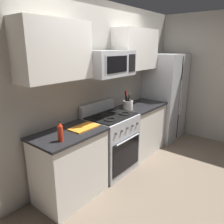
# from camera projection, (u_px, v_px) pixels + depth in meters

# --- Properties ---
(ground_plane) EXTENTS (16.00, 16.00, 0.00)m
(ground_plane) POSITION_uv_depth(u_px,v_px,m) (143.00, 183.00, 3.27)
(ground_plane) COLOR #6B5B4C
(wall_back) EXTENTS (8.00, 0.10, 2.60)m
(wall_back) POSITION_uv_depth(u_px,v_px,m) (93.00, 88.00, 3.48)
(wall_back) COLOR #9E998E
(wall_back) RESTS_ON ground
(counter_left) EXTENTS (0.92, 0.60, 0.91)m
(counter_left) POSITION_uv_depth(u_px,v_px,m) (70.00, 165.00, 2.86)
(counter_left) COLOR silver
(counter_left) RESTS_ON ground
(range_oven) EXTENTS (0.76, 0.64, 1.09)m
(range_oven) POSITION_uv_depth(u_px,v_px,m) (111.00, 143.00, 3.50)
(range_oven) COLOR #B2B5BA
(range_oven) RESTS_ON ground
(counter_right) EXTENTS (0.98, 0.60, 0.91)m
(counter_right) POSITION_uv_depth(u_px,v_px,m) (140.00, 128.00, 4.17)
(counter_right) COLOR silver
(counter_right) RESTS_ON ground
(refrigerator) EXTENTS (0.86, 0.71, 1.79)m
(refrigerator) POSITION_uv_depth(u_px,v_px,m) (165.00, 97.00, 4.74)
(refrigerator) COLOR #B2B5BA
(refrigerator) RESTS_ON ground
(wall_right) EXTENTS (0.10, 8.00, 2.60)m
(wall_right) POSITION_uv_depth(u_px,v_px,m) (203.00, 78.00, 4.67)
(wall_right) COLOR #9E998E
(wall_right) RESTS_ON ground
(microwave) EXTENTS (0.80, 0.44, 0.36)m
(microwave) POSITION_uv_depth(u_px,v_px,m) (109.00, 63.00, 3.17)
(microwave) COLOR #B2B5BA
(upper_cabinets_left) EXTENTS (0.91, 0.34, 0.69)m
(upper_cabinets_left) POSITION_uv_depth(u_px,v_px,m) (54.00, 51.00, 2.55)
(upper_cabinets_left) COLOR silver
(upper_cabinets_right) EXTENTS (0.97, 0.34, 0.69)m
(upper_cabinets_right) POSITION_uv_depth(u_px,v_px,m) (136.00, 49.00, 3.85)
(upper_cabinets_right) COLOR silver
(utensil_crock) EXTENTS (0.16, 0.16, 0.34)m
(utensil_crock) POSITION_uv_depth(u_px,v_px,m) (128.00, 104.00, 3.74)
(utensil_crock) COLOR white
(utensil_crock) RESTS_ON counter_right
(cutting_board) EXTENTS (0.39, 0.23, 0.02)m
(cutting_board) POSITION_uv_depth(u_px,v_px,m) (84.00, 127.00, 2.89)
(cutting_board) COLOR orange
(cutting_board) RESTS_ON counter_left
(bottle_hot_sauce) EXTENTS (0.06, 0.06, 0.24)m
(bottle_hot_sauce) POSITION_uv_depth(u_px,v_px,m) (60.00, 132.00, 2.46)
(bottle_hot_sauce) COLOR red
(bottle_hot_sauce) RESTS_ON counter_left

